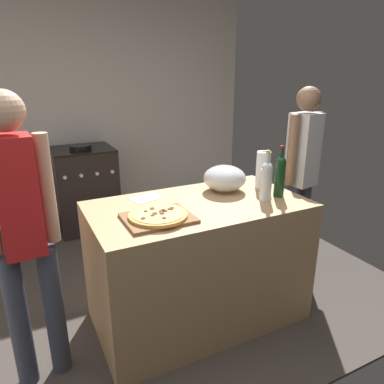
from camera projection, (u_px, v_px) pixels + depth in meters
name	position (u px, v px, depth m)	size (l,w,h in m)	color
ground_plane	(133.00, 268.00, 3.30)	(3.99, 3.52, 0.02)	#3F3833
kitchen_wall_rear	(87.00, 109.00, 4.16)	(3.99, 0.10, 2.60)	beige
counter	(198.00, 262.00, 2.51)	(1.44, 0.79, 0.88)	tan
cutting_board	(158.00, 218.00, 2.11)	(0.40, 0.32, 0.02)	brown
pizza	(158.00, 215.00, 2.10)	(0.35, 0.35, 0.03)	tan
mixing_bowl	(225.00, 178.00, 2.60)	(0.31, 0.31, 0.19)	#B2B2B7
paper_towel_roll	(263.00, 170.00, 2.65)	(0.10, 0.10, 0.28)	white
wine_bottle_dark	(280.00, 175.00, 2.46)	(0.07, 0.07, 0.36)	#143819
wine_bottle_clear	(266.00, 179.00, 2.39)	(0.08, 0.08, 0.35)	silver
recipe_sheet	(146.00, 198.00, 2.47)	(0.21, 0.15, 0.00)	white
stove	(86.00, 188.00, 4.01)	(0.64, 0.61, 0.96)	black
person_in_stripes	(23.00, 231.00, 1.84)	(0.36, 0.21, 1.64)	#383D4C
person_in_red	(301.00, 171.00, 3.01)	(0.37, 0.24, 1.61)	#383D4C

